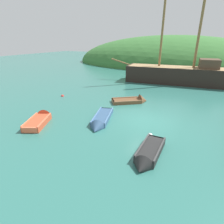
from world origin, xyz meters
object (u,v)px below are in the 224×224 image
buoy_red (62,96)px  buoy_white (150,136)px  sailing_ship (177,77)px  rowboat_outer_left (148,155)px  rowboat_far (101,121)px  rowboat_outer_right (40,120)px  rowboat_center (133,101)px

buoy_red → buoy_white: buoy_white is taller
sailing_ship → buoy_white: size_ratio=48.92×
sailing_ship → rowboat_outer_left: sailing_ship is taller
rowboat_outer_left → sailing_ship: bearing=-175.5°
rowboat_outer_left → rowboat_far: size_ratio=0.78×
rowboat_far → rowboat_outer_left: bearing=43.0°
sailing_ship → rowboat_outer_right: sailing_ship is taller
rowboat_far → rowboat_center: bearing=158.4°
sailing_ship → buoy_white: (1.07, -15.37, -0.88)m
rowboat_outer_right → buoy_white: size_ratio=9.80×
sailing_ship → rowboat_outer_left: size_ratio=5.11×
buoy_white → rowboat_far: bearing=176.3°
sailing_ship → rowboat_outer_right: 18.32m
buoy_red → rowboat_outer_right: bearing=-61.7°
rowboat_outer_right → rowboat_far: 4.29m
sailing_ship → rowboat_center: bearing=70.2°
rowboat_outer_right → rowboat_far: bearing=-87.4°
rowboat_center → buoy_white: size_ratio=10.46×
rowboat_center → buoy_red: rowboat_center is taller
sailing_ship → rowboat_outer_left: (1.62, -17.56, -0.74)m
sailing_ship → buoy_red: sailing_ship is taller
buoy_white → rowboat_center: bearing=121.2°
rowboat_outer_right → rowboat_center: bearing=-55.5°
rowboat_outer_right → rowboat_outer_left: rowboat_outer_right is taller
rowboat_outer_right → rowboat_far: (3.79, 2.01, -0.05)m
buoy_white → rowboat_outer_right: bearing=-166.6°
rowboat_far → buoy_white: size_ratio=12.26×
rowboat_outer_right → rowboat_outer_left: 8.04m
rowboat_far → buoy_red: rowboat_far is taller
rowboat_center → buoy_white: bearing=-96.6°
rowboat_outer_right → buoy_red: 6.28m
rowboat_outer_left → rowboat_far: rowboat_outer_left is taller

